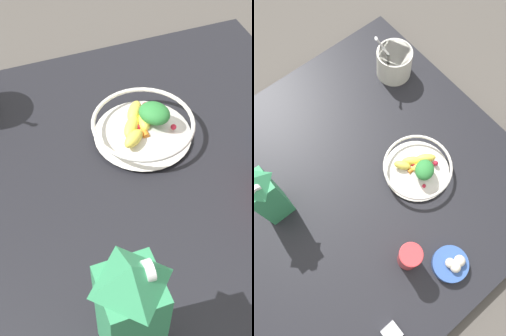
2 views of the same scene
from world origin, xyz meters
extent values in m
plane|color=#4C4742|center=(0.00, 0.00, 0.00)|extent=(6.00, 6.00, 0.00)
cube|color=black|center=(0.00, 0.00, 0.02)|extent=(1.08, 1.08, 0.04)
cylinder|color=silver|center=(0.18, -0.10, 0.05)|extent=(0.13, 0.13, 0.01)
cone|color=silver|center=(0.18, -0.10, 0.07)|extent=(0.23, 0.23, 0.04)
torus|color=silver|center=(0.18, -0.10, 0.09)|extent=(0.24, 0.24, 0.01)
ellipsoid|color=#EFD64C|center=(0.22, -0.09, 0.09)|extent=(0.08, 0.06, 0.03)
ellipsoid|color=#EFD64C|center=(0.14, -0.06, 0.09)|extent=(0.06, 0.06, 0.03)
ellipsoid|color=#EFD64C|center=(0.18, -0.07, 0.09)|extent=(0.07, 0.07, 0.03)
ellipsoid|color=#EFD64C|center=(0.18, -0.10, 0.09)|extent=(0.06, 0.04, 0.03)
cylinder|color=orange|center=(0.17, -0.09, 0.08)|extent=(0.06, 0.02, 0.02)
sphere|color=red|center=(0.18, -0.08, 0.08)|extent=(0.02, 0.02, 0.02)
sphere|color=red|center=(0.16, -0.06, 0.08)|extent=(0.02, 0.02, 0.02)
sphere|color=red|center=(0.24, -0.12, 0.08)|extent=(0.02, 0.02, 0.02)
sphere|color=red|center=(0.15, -0.16, 0.08)|extent=(0.01, 0.01, 0.01)
ellipsoid|color=#2D7F38|center=(0.18, -0.12, 0.11)|extent=(0.10, 0.09, 0.04)
cube|color=#338C59|center=(-0.27, 0.10, 0.16)|extent=(0.08, 0.08, 0.24)
cylinder|color=white|center=(-0.27, 0.08, 0.30)|extent=(0.03, 0.01, 0.03)
cylinder|color=silver|center=(0.39, 0.28, 0.10)|extent=(0.14, 0.14, 0.12)
cylinder|color=white|center=(0.39, 0.28, 0.15)|extent=(0.12, 0.12, 0.02)
cylinder|color=silver|center=(0.36, 0.29, 0.18)|extent=(0.08, 0.03, 0.15)
ellipsoid|color=silver|center=(0.32, 0.30, 0.25)|extent=(0.02, 0.02, 0.01)
cylinder|color=#DB383D|center=(-0.05, -0.30, 0.12)|extent=(0.07, 0.07, 0.15)
torus|color=#DB383D|center=(-0.05, -0.30, 0.19)|extent=(0.07, 0.07, 0.01)
cube|color=silver|center=(-0.22, -0.43, 0.06)|extent=(0.05, 0.05, 0.03)
cube|color=brown|center=(-0.22, -0.43, 0.05)|extent=(0.04, 0.04, 0.02)
cylinder|color=#3356A3|center=(0.05, -0.40, 0.06)|extent=(0.11, 0.11, 0.03)
sphere|color=silver|center=(0.07, -0.41, 0.08)|extent=(0.04, 0.04, 0.04)
sphere|color=silver|center=(0.05, -0.42, 0.08)|extent=(0.03, 0.03, 0.03)
sphere|color=silver|center=(0.04, -0.40, 0.08)|extent=(0.03, 0.03, 0.03)
camera|label=1|loc=(-0.52, 0.20, 0.84)|focal=50.00mm
camera|label=2|loc=(-0.18, -0.33, 1.13)|focal=35.00mm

